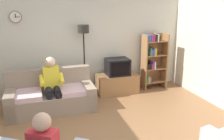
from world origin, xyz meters
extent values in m
cube|color=beige|center=(0.00, 2.66, 1.35)|extent=(6.20, 0.12, 2.70)
cylinder|color=olive|center=(-1.57, 2.58, 2.05)|extent=(0.28, 0.03, 0.28)
cylinder|color=white|center=(-1.57, 2.56, 2.05)|extent=(0.24, 0.01, 0.24)
cube|color=black|center=(-1.57, 2.56, 2.08)|extent=(0.02, 0.01, 0.09)
cube|color=black|center=(-1.53, 2.56, 2.05)|extent=(0.11, 0.01, 0.01)
cube|color=gray|center=(-0.94, 1.65, 0.21)|extent=(1.91, 0.87, 0.42)
cube|color=gray|center=(-0.94, 2.01, 0.66)|extent=(1.90, 0.23, 0.48)
cube|color=gray|center=(-0.10, 1.66, 0.28)|extent=(0.23, 0.84, 0.56)
cube|color=gray|center=(-1.78, 1.63, 0.28)|extent=(0.23, 0.84, 0.56)
cube|color=beige|center=(-0.43, 1.60, 0.47)|extent=(0.61, 0.69, 0.10)
cube|color=beige|center=(-1.43, 1.59, 0.47)|extent=(0.61, 0.69, 0.10)
cube|color=olive|center=(0.83, 2.25, 0.26)|extent=(1.10, 0.56, 0.52)
cube|color=black|center=(0.83, 2.51, 0.28)|extent=(1.10, 0.04, 0.03)
cube|color=black|center=(0.83, 2.23, 0.74)|extent=(0.60, 0.48, 0.44)
cube|color=black|center=(0.83, 1.98, 0.74)|extent=(0.50, 0.01, 0.36)
cube|color=olive|center=(1.65, 2.30, 0.78)|extent=(0.04, 0.36, 1.55)
cube|color=olive|center=(2.29, 2.30, 0.78)|extent=(0.04, 0.36, 1.55)
cube|color=olive|center=(1.97, 2.47, 0.78)|extent=(0.64, 0.02, 1.55)
cube|color=olive|center=(1.97, 2.30, 0.19)|extent=(0.60, 0.34, 0.02)
cube|color=#267F4C|center=(1.72, 2.28, 0.30)|extent=(0.04, 0.28, 0.19)
cube|color=gold|center=(1.77, 2.28, 0.29)|extent=(0.04, 0.28, 0.17)
cube|color=#72338C|center=(1.81, 2.28, 0.28)|extent=(0.03, 0.28, 0.15)
cube|color=olive|center=(1.97, 2.30, 0.58)|extent=(0.60, 0.34, 0.02)
cube|color=black|center=(1.72, 2.28, 0.67)|extent=(0.05, 0.28, 0.15)
cube|color=black|center=(1.78, 2.28, 0.68)|extent=(0.05, 0.28, 0.18)
cube|color=red|center=(1.83, 2.28, 0.67)|extent=(0.03, 0.28, 0.15)
cube|color=#72338C|center=(1.88, 2.28, 0.69)|extent=(0.05, 0.28, 0.20)
cube|color=silver|center=(1.92, 2.28, 0.69)|extent=(0.03, 0.28, 0.20)
cube|color=olive|center=(1.97, 2.30, 0.97)|extent=(0.60, 0.34, 0.02)
cube|color=black|center=(1.72, 2.28, 1.06)|extent=(0.05, 0.28, 0.16)
cube|color=#267F4C|center=(1.77, 2.28, 1.08)|extent=(0.05, 0.28, 0.21)
cube|color=#72338C|center=(1.82, 2.28, 1.07)|extent=(0.03, 0.28, 0.17)
cube|color=#2D59A5|center=(1.87, 2.28, 1.08)|extent=(0.04, 0.28, 0.19)
cube|color=gold|center=(1.92, 2.28, 1.08)|extent=(0.05, 0.28, 0.20)
cube|color=olive|center=(1.97, 2.30, 1.36)|extent=(0.60, 0.34, 0.02)
cube|color=#2D59A5|center=(1.72, 2.28, 1.46)|extent=(0.05, 0.28, 0.19)
cube|color=#72338C|center=(1.79, 2.28, 1.45)|extent=(0.06, 0.28, 0.17)
cube|color=red|center=(1.85, 2.28, 1.46)|extent=(0.05, 0.28, 0.18)
cube|color=black|center=(1.91, 2.28, 1.46)|extent=(0.06, 0.28, 0.19)
cube|color=silver|center=(1.97, 2.28, 1.46)|extent=(0.04, 0.28, 0.19)
cube|color=black|center=(2.02, 2.28, 1.45)|extent=(0.03, 0.28, 0.16)
cylinder|color=black|center=(-0.03, 2.35, 0.01)|extent=(0.28, 0.28, 0.03)
cylinder|color=black|center=(-0.03, 2.35, 0.85)|extent=(0.04, 0.04, 1.70)
cylinder|color=black|center=(-0.03, 2.35, 1.75)|extent=(0.28, 0.28, 0.20)
cube|color=yellow|center=(-0.91, 1.70, 0.78)|extent=(0.34, 0.20, 0.48)
sphere|color=beige|center=(-0.91, 1.69, 1.13)|extent=(0.22, 0.22, 0.22)
cylinder|color=black|center=(-0.81, 1.51, 0.54)|extent=(0.14, 0.38, 0.13)
cylinder|color=black|center=(-0.99, 1.51, 0.54)|extent=(0.14, 0.38, 0.13)
cylinder|color=black|center=(-0.81, 1.32, 0.26)|extent=(0.11, 0.11, 0.52)
cylinder|color=black|center=(-0.99, 1.32, 0.26)|extent=(0.11, 0.11, 0.52)
cylinder|color=yellow|center=(-0.69, 1.60, 0.76)|extent=(0.09, 0.33, 0.20)
cylinder|color=yellow|center=(-1.11, 1.59, 0.76)|extent=(0.09, 0.33, 0.20)
sphere|color=tan|center=(-1.14, -0.76, 1.01)|extent=(0.22, 0.22, 0.22)
camera|label=1|loc=(-1.09, -3.26, 2.31)|focal=36.27mm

